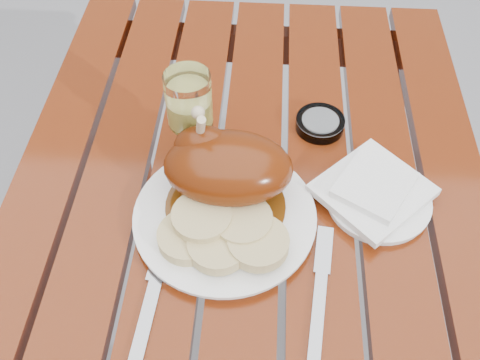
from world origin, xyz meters
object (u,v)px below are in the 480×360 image
object	(u,v)px
table	(245,316)
dinner_plate	(225,217)
wine_glass	(191,120)
ashtray	(320,123)
side_plate	(378,200)

from	to	relation	value
table	dinner_plate	bearing A→B (deg)	-158.21
table	wine_glass	distance (m)	0.49
table	ashtray	size ratio (longest dim) A/B	13.58
table	wine_glass	bearing A→B (deg)	130.33
wine_glass	side_plate	distance (m)	0.33
side_plate	table	bearing A→B (deg)	-169.92
wine_glass	table	bearing A→B (deg)	-49.67
side_plate	ashtray	distance (m)	0.19
dinner_plate	ashtray	distance (m)	0.27
ashtray	table	bearing A→B (deg)	-120.77
wine_glass	side_plate	world-z (taller)	wine_glass
dinner_plate	wine_glass	size ratio (longest dim) A/B	1.58
table	side_plate	xyz separation A→B (m)	(0.21, 0.04, 0.38)
table	dinner_plate	world-z (taller)	dinner_plate
ashtray	side_plate	bearing A→B (deg)	-61.72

